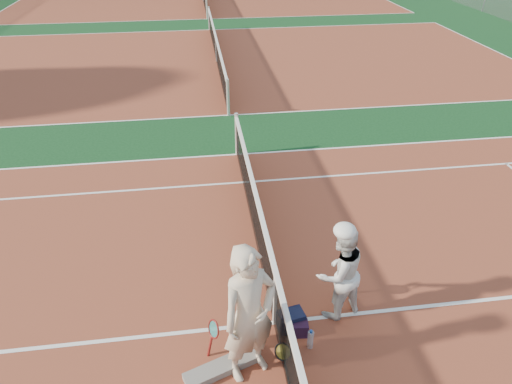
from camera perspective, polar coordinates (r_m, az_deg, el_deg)
ground at (r=7.12m, az=2.32°, el=-16.02°), size 130.00×130.00×0.00m
court_main at (r=7.12m, az=2.32°, el=-16.01°), size 23.77×10.97×0.01m
court_far_a at (r=18.93m, az=-4.92°, el=15.93°), size 23.77×10.97×0.01m
court_far_b at (r=32.10m, az=-6.59°, el=22.63°), size 23.77×10.97×0.01m
net_main at (r=6.75m, az=2.42°, el=-13.14°), size 0.10×10.98×1.02m
net_far_a at (r=18.79m, az=-5.00°, el=17.41°), size 0.10×10.98×1.02m
player_a at (r=5.82m, az=-0.83°, el=-15.16°), size 0.89×0.77×2.06m
player_b at (r=6.82m, az=10.40°, el=-9.86°), size 0.94×0.84×1.59m
racket_red at (r=6.58m, az=-5.25°, el=-17.64°), size 0.29×0.32×0.59m
racket_black_held at (r=7.42m, az=11.50°, el=-11.23°), size 0.35×0.36×0.57m
racket_spare at (r=6.71m, az=3.39°, el=-19.43°), size 0.27×0.60×0.10m
sports_bag_navy at (r=6.97m, az=4.37°, el=-15.69°), size 0.42×0.32×0.29m
sports_bag_purple at (r=6.92m, az=5.31°, el=-16.61°), size 0.29×0.21×0.23m
net_cover_canvas at (r=6.57m, az=-4.21°, el=-21.01°), size 1.08×0.59×0.11m
water_bottle at (r=6.76m, az=6.81°, el=-17.87°), size 0.09×0.09×0.30m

